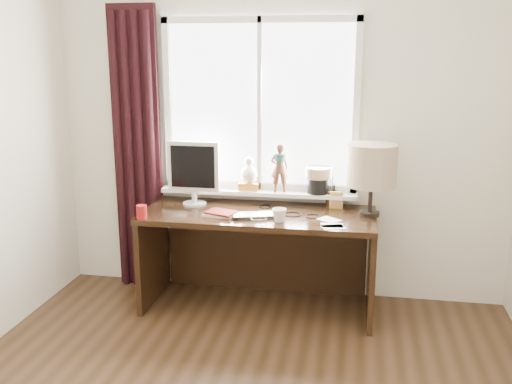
% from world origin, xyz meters
% --- Properties ---
extents(wall_back, '(3.50, 0.00, 2.60)m').
position_xyz_m(wall_back, '(0.00, 2.00, 1.30)').
color(wall_back, beige).
rests_on(wall_back, ground).
extents(laptop, '(0.39, 0.31, 0.03)m').
position_xyz_m(laptop, '(-0.09, 1.51, 0.76)').
color(laptop, silver).
rests_on(laptop, desk).
extents(mug, '(0.14, 0.14, 0.10)m').
position_xyz_m(mug, '(0.08, 1.43, 0.80)').
color(mug, white).
rests_on(mug, desk).
extents(red_cup, '(0.07, 0.07, 0.10)m').
position_xyz_m(red_cup, '(-0.88, 1.33, 0.80)').
color(red_cup, maroon).
rests_on(red_cup, desk).
extents(window, '(1.52, 0.21, 1.40)m').
position_xyz_m(window, '(-0.14, 1.95, 1.31)').
color(window, white).
rests_on(window, ground).
extents(curtain, '(0.38, 0.09, 2.25)m').
position_xyz_m(curtain, '(-1.13, 1.91, 1.12)').
color(curtain, black).
rests_on(curtain, floor).
extents(desk, '(1.70, 0.70, 0.75)m').
position_xyz_m(desk, '(-0.10, 1.73, 0.51)').
color(desk, black).
rests_on(desk, floor).
extents(monitor, '(0.40, 0.18, 0.49)m').
position_xyz_m(monitor, '(-0.62, 1.76, 1.03)').
color(monitor, beige).
rests_on(monitor, desk).
extents(notebook_stack, '(0.25, 0.21, 0.03)m').
position_xyz_m(notebook_stack, '(-0.35, 1.51, 0.77)').
color(notebook_stack, beige).
rests_on(notebook_stack, desk).
extents(brush_holder, '(0.09, 0.09, 0.25)m').
position_xyz_m(brush_holder, '(0.42, 1.89, 0.81)').
color(brush_holder, black).
rests_on(brush_holder, desk).
extents(icon_frame, '(0.10, 0.02, 0.13)m').
position_xyz_m(icon_frame, '(0.45, 1.84, 0.81)').
color(icon_frame, gold).
rests_on(icon_frame, desk).
extents(table_lamp, '(0.35, 0.35, 0.52)m').
position_xyz_m(table_lamp, '(0.70, 1.69, 1.11)').
color(table_lamp, black).
rests_on(table_lamp, desk).
extents(loose_papers, '(0.22, 0.33, 0.00)m').
position_xyz_m(loose_papers, '(0.44, 1.43, 0.75)').
color(loose_papers, white).
rests_on(loose_papers, desk).
extents(desk_cables, '(0.52, 0.34, 0.01)m').
position_xyz_m(desk_cables, '(0.14, 1.66, 0.75)').
color(desk_cables, black).
rests_on(desk_cables, desk).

